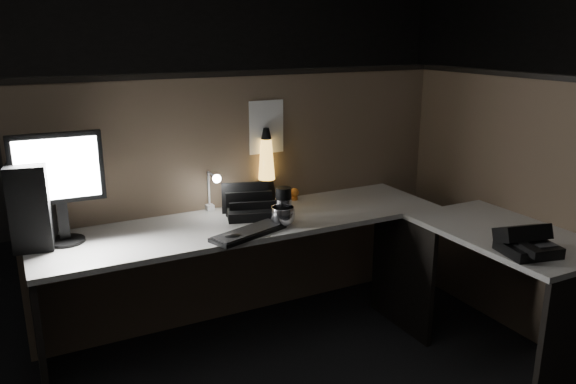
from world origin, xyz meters
name	(u,v)px	position (x,y,z in m)	size (l,w,h in m)	color
floor	(323,383)	(0.00, 0.00, 0.00)	(6.00, 6.00, 0.00)	black
room_shell	(330,62)	(0.00, 0.00, 1.62)	(6.00, 6.00, 6.00)	silver
partition_back	(249,198)	(0.00, 0.93, 0.75)	(2.66, 0.06, 1.50)	brown
partition_right	(508,205)	(1.33, 0.10, 0.75)	(0.06, 1.66, 1.50)	brown
desk	(330,256)	(0.18, 0.25, 0.58)	(2.60, 1.60, 0.73)	#A5A29C
pc_tower	(33,200)	(-1.22, 0.80, 0.94)	(0.18, 0.40, 0.42)	black
monitor	(58,177)	(-1.10, 0.72, 1.06)	(0.43, 0.18, 0.55)	black
keyboard	(249,233)	(-0.24, 0.38, 0.74)	(0.43, 0.14, 0.02)	black
mouse	(233,237)	(-0.34, 0.34, 0.75)	(0.09, 0.07, 0.04)	black
clip_lamp	(213,189)	(-0.28, 0.81, 0.87)	(0.05, 0.19, 0.25)	white
organizer	(250,208)	(-0.11, 0.67, 0.78)	(0.33, 0.30, 0.20)	black
lava_lamp	(267,172)	(0.10, 0.87, 0.92)	(0.12, 0.12, 0.46)	black
travel_mug	(283,205)	(0.01, 0.47, 0.83)	(0.09, 0.09, 0.20)	black
steel_mug	(283,216)	(-0.02, 0.43, 0.78)	(0.14, 0.14, 0.11)	silver
figurine	(294,192)	(0.27, 0.83, 0.78)	(0.06, 0.06, 0.06)	orange
pinned_paper	(266,127)	(0.11, 0.90, 1.19)	(0.22, 0.00, 0.32)	white
desk_phone	(526,242)	(0.84, -0.45, 0.79)	(0.28, 0.28, 0.15)	black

